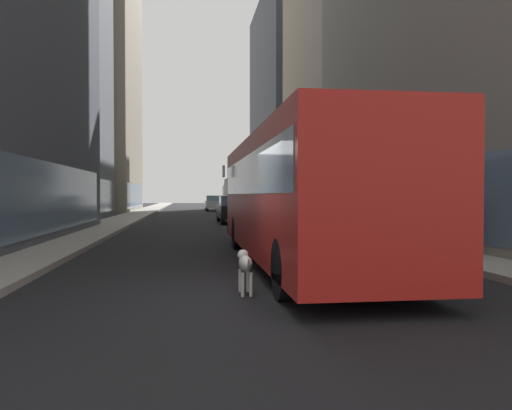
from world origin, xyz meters
The scene contains 13 objects.
ground_plane centered at (0.00, 35.00, 0.00)m, with size 120.00×120.00×0.00m, color black.
sidewalk_left centered at (-5.70, 35.00, 0.07)m, with size 2.40×110.00×0.15m, color #9E9991.
sidewalk_right centered at (5.70, 35.00, 0.07)m, with size 2.40×110.00×0.15m, color #9E9991.
building_left_far centered at (-11.90, 43.70, 14.86)m, with size 10.17×16.01×29.74m.
building_right_far centered at (11.90, 50.84, 12.72)m, with size 9.46×21.25×25.45m.
transit_bus centered at (1.20, 3.42, 1.78)m, with size 2.78×11.53×3.05m.
car_black_suv centered at (1.20, 21.28, 0.82)m, with size 1.72×4.71×1.62m.
car_silver_sedan centered at (1.20, 43.73, 0.82)m, with size 1.75×4.49×1.62m.
car_white_van centered at (2.80, 15.04, 0.82)m, with size 1.73×4.04×1.62m.
box_truck centered at (2.80, 33.11, 1.67)m, with size 2.30×7.50×3.05m.
dalmatian_dog centered at (-0.50, -0.07, 0.51)m, with size 0.22×0.96×0.72m.
pedestrian_with_handbag centered at (5.83, 3.61, 1.01)m, with size 0.45×0.34×1.69m.
traffic_light_near centered at (4.90, 3.50, 2.44)m, with size 0.24×0.41×3.40m.
Camera 1 is at (-1.45, -8.53, 1.69)m, focal length 34.93 mm.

